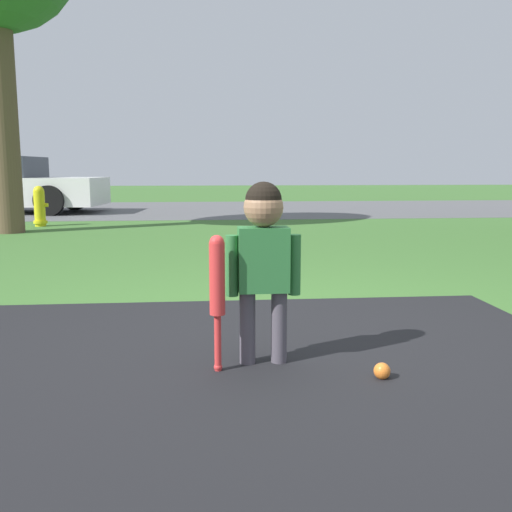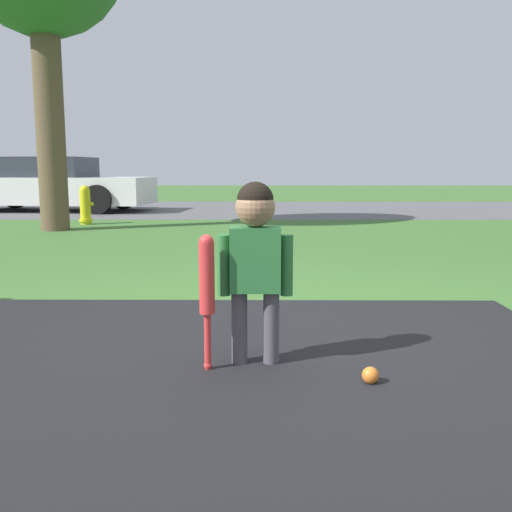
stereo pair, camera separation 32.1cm
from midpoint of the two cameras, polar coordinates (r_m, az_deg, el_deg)
name	(u,v)px [view 2 (the right image)]	position (r m, az deg, el deg)	size (l,w,h in m)	color
ground_plane	(289,340)	(3.32, 6.14, -8.44)	(60.00, 60.00, 0.00)	#3D6B2D
street_strip	(268,209)	(13.94, 1.85, 4.74)	(40.00, 6.00, 0.01)	#59595B
child	(255,247)	(2.80, 3.21, 0.85)	(0.37, 0.20, 0.92)	#4C4751
baseball_bat	(207,283)	(2.73, -1.59, -2.77)	(0.08, 0.08, 0.67)	red
sports_ball	(370,375)	(2.75, 14.75, -11.52)	(0.08, 0.08, 0.08)	orange
fire_hydrant	(85,205)	(10.45, -15.87, 4.90)	(0.26, 0.23, 0.69)	yellow
parked_car	(50,185)	(14.02, -19.26, 6.69)	(4.62, 2.19, 1.23)	silver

